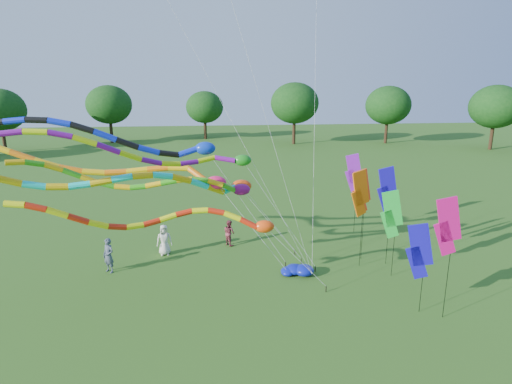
{
  "coord_description": "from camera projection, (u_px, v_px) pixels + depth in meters",
  "views": [
    {
      "loc": [
        -2.45,
        -15.12,
        9.66
      ],
      "look_at": [
        -0.38,
        3.31,
        4.8
      ],
      "focal_mm": 30.0,
      "sensor_mm": 36.0,
      "label": 1
    }
  ],
  "objects": [
    {
      "name": "ground",
      "position": [
        275.0,
        327.0,
        17.25
      ],
      "size": [
        160.0,
        160.0,
        0.0
      ],
      "primitive_type": "plane",
      "color": "#2C5D18",
      "rests_on": "ground"
    },
    {
      "name": "tree_ring",
      "position": [
        189.0,
        179.0,
        19.27
      ],
      "size": [
        116.83,
        120.19,
        9.24
      ],
      "color": "#382314",
      "rests_on": "ground"
    },
    {
      "name": "tube_kite_red",
      "position": [
        181.0,
        220.0,
        17.53
      ],
      "size": [
        12.4,
        2.47,
        6.03
      ],
      "rotation": [
        0.0,
        0.0,
        0.14
      ],
      "color": "black",
      "rests_on": "ground"
    },
    {
      "name": "tube_kite_orange",
      "position": [
        101.0,
        165.0,
        20.2
      ],
      "size": [
        17.48,
        1.77,
        8.01
      ],
      "rotation": [
        0.0,
        0.0,
        -0.11
      ],
      "color": "black",
      "rests_on": "ground"
    },
    {
      "name": "tube_kite_purple",
      "position": [
        138.0,
        152.0,
        17.47
      ],
      "size": [
        15.14,
        3.86,
        8.57
      ],
      "rotation": [
        0.0,
        0.0,
        0.26
      ],
      "color": "black",
      "rests_on": "ground"
    },
    {
      "name": "tube_kite_blue",
      "position": [
        96.0,
        137.0,
        19.11
      ],
      "size": [
        16.79,
        1.65,
        8.93
      ],
      "rotation": [
        0.0,
        0.0,
        0.09
      ],
      "color": "black",
      "rests_on": "ground"
    },
    {
      "name": "tube_kite_cyan",
      "position": [
        154.0,
        183.0,
        19.44
      ],
      "size": [
        14.42,
        5.5,
        7.24
      ],
      "rotation": [
        0.0,
        0.0,
        0.39
      ],
      "color": "black",
      "rests_on": "ground"
    },
    {
      "name": "tube_kite_green",
      "position": [
        165.0,
        182.0,
        20.09
      ],
      "size": [
        13.14,
        2.5,
        6.98
      ],
      "rotation": [
        0.0,
        0.0,
        0.18
      ],
      "color": "black",
      "rests_on": "ground"
    },
    {
      "name": "banner_pole_red",
      "position": [
        361.0,
        192.0,
        22.82
      ],
      "size": [
        1.15,
        0.35,
        5.16
      ],
      "rotation": [
        0.0,
        0.0,
        0.24
      ],
      "color": "black",
      "rests_on": "ground"
    },
    {
      "name": "banner_pole_orange",
      "position": [
        360.0,
        194.0,
        21.81
      ],
      "size": [
        1.12,
        0.45,
        5.32
      ],
      "rotation": [
        0.0,
        0.0,
        0.33
      ],
      "color": "black",
      "rests_on": "ground"
    },
    {
      "name": "banner_pole_violet",
      "position": [
        353.0,
        173.0,
        27.07
      ],
      "size": [
        1.16,
        0.2,
        5.23
      ],
      "rotation": [
        0.0,
        0.0,
        -0.11
      ],
      "color": "black",
      "rests_on": "ground"
    },
    {
      "name": "banner_pole_magenta_b",
      "position": [
        447.0,
        227.0,
        16.96
      ],
      "size": [
        1.16,
        0.21,
        5.3
      ],
      "rotation": [
        0.0,
        0.0,
        -0.12
      ],
      "color": "black",
      "rests_on": "ground"
    },
    {
      "name": "banner_pole_blue_b",
      "position": [
        387.0,
        190.0,
        22.15
      ],
      "size": [
        1.16,
        0.11,
        5.41
      ],
      "rotation": [
        0.0,
        0.0,
        0.02
      ],
      "color": "black",
      "rests_on": "ground"
    },
    {
      "name": "banner_pole_green",
      "position": [
        391.0,
        214.0,
        21.0
      ],
      "size": [
        1.16,
        0.26,
        4.53
      ],
      "rotation": [
        0.0,
        0.0,
        -0.15
      ],
      "color": "black",
      "rests_on": "ground"
    },
    {
      "name": "banner_pole_blue_a",
      "position": [
        419.0,
        251.0,
        17.77
      ],
      "size": [
        1.13,
        0.45,
        4.02
      ],
      "rotation": [
        0.0,
        0.0,
        -0.33
      ],
      "color": "black",
      "rests_on": "ground"
    },
    {
      "name": "blue_nylon_heap",
      "position": [
        292.0,
        269.0,
        22.07
      ],
      "size": [
        1.64,
        0.91,
        0.44
      ],
      "color": "#0B169A",
      "rests_on": "ground"
    },
    {
      "name": "person_a",
      "position": [
        164.0,
        240.0,
        24.24
      ],
      "size": [
        0.93,
        0.68,
        1.77
      ],
      "primitive_type": "imported",
      "rotation": [
        0.0,
        0.0,
        0.14
      ],
      "color": "beige",
      "rests_on": "ground"
    },
    {
      "name": "person_b",
      "position": [
        109.0,
        256.0,
        22.0
      ],
      "size": [
        0.8,
        0.75,
        1.83
      ],
      "primitive_type": "imported",
      "rotation": [
        0.0,
        0.0,
        -0.64
      ],
      "color": "#434B5D",
      "rests_on": "ground"
    },
    {
      "name": "person_c",
      "position": [
        229.0,
        233.0,
        25.7
      ],
      "size": [
        0.92,
        0.96,
        1.56
      ],
      "primitive_type": "imported",
      "rotation": [
        0.0,
        0.0,
        2.18
      ],
      "color": "brown",
      "rests_on": "ground"
    }
  ]
}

